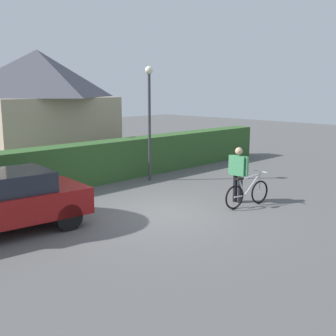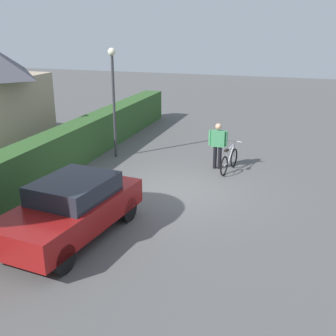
# 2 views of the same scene
# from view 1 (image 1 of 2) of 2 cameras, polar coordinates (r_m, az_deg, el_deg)

# --- Properties ---
(ground_plane) EXTENTS (60.00, 60.00, 0.00)m
(ground_plane) POSITION_cam_1_polar(r_m,az_deg,el_deg) (11.06, -1.26, -6.28)
(ground_plane) COLOR #535353
(hedge_row) EXTENTS (19.50, 0.90, 1.42)m
(hedge_row) POSITION_cam_1_polar(r_m,az_deg,el_deg) (14.17, -13.18, 0.22)
(hedge_row) COLOR #2F5627
(hedge_row) RESTS_ON ground
(house_distant) EXTENTS (5.58, 4.76, 4.85)m
(house_distant) POSITION_cam_1_polar(r_m,az_deg,el_deg) (18.83, -17.16, 8.04)
(house_distant) COLOR tan
(house_distant) RESTS_ON ground
(parked_car_near) EXTENTS (4.08, 2.14, 1.41)m
(parked_car_near) POSITION_cam_1_polar(r_m,az_deg,el_deg) (10.15, -22.01, -4.33)
(parked_car_near) COLOR maroon
(parked_car_near) RESTS_ON ground
(bicycle) EXTENTS (1.66, 0.50, 0.95)m
(bicycle) POSITION_cam_1_polar(r_m,az_deg,el_deg) (11.87, 10.83, -3.40)
(bicycle) COLOR black
(bicycle) RESTS_ON ground
(person_rider) EXTENTS (0.23, 0.65, 1.61)m
(person_rider) POSITION_cam_1_polar(r_m,az_deg,el_deg) (12.12, 9.60, -0.34)
(person_rider) COLOR black
(person_rider) RESTS_ON ground
(street_lamp) EXTENTS (0.28, 0.28, 4.01)m
(street_lamp) POSITION_cam_1_polar(r_m,az_deg,el_deg) (14.65, -2.58, 8.33)
(street_lamp) COLOR #38383D
(street_lamp) RESTS_ON ground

